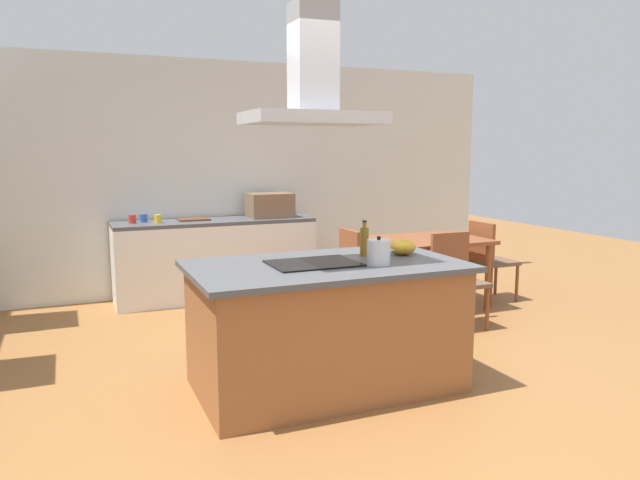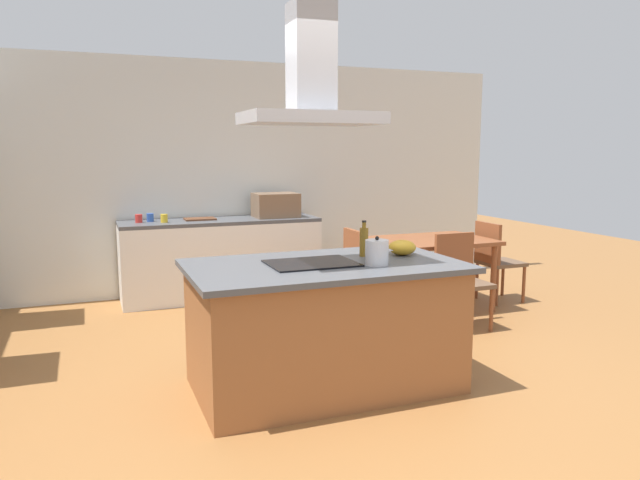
# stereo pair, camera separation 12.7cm
# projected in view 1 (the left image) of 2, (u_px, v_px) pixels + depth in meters

# --- Properties ---
(ground) EXTENTS (16.00, 16.00, 0.00)m
(ground) POSITION_uv_depth(u_px,v_px,m) (263.00, 329.00, 5.69)
(ground) COLOR #936033
(wall_back) EXTENTS (7.20, 0.10, 2.70)m
(wall_back) POSITION_uv_depth(u_px,v_px,m) (216.00, 178.00, 7.08)
(wall_back) COLOR silver
(wall_back) RESTS_ON ground
(kitchen_island) EXTENTS (1.90, 1.10, 0.90)m
(kitchen_island) POSITION_uv_depth(u_px,v_px,m) (326.00, 325.00, 4.25)
(kitchen_island) COLOR #995B33
(kitchen_island) RESTS_ON ground
(cooktop) EXTENTS (0.60, 0.44, 0.01)m
(cooktop) POSITION_uv_depth(u_px,v_px,m) (313.00, 263.00, 4.15)
(cooktop) COLOR black
(cooktop) RESTS_ON kitchen_island
(tea_kettle) EXTENTS (0.21, 0.16, 0.20)m
(tea_kettle) POSITION_uv_depth(u_px,v_px,m) (379.00, 252.00, 4.12)
(tea_kettle) COLOR silver
(tea_kettle) RESTS_ON kitchen_island
(olive_oil_bottle) EXTENTS (0.06, 0.06, 0.27)m
(olive_oil_bottle) POSITION_uv_depth(u_px,v_px,m) (364.00, 241.00, 4.45)
(olive_oil_bottle) COLOR olive
(olive_oil_bottle) RESTS_ON kitchen_island
(mixing_bowl) EXTENTS (0.21, 0.21, 0.11)m
(mixing_bowl) POSITION_uv_depth(u_px,v_px,m) (402.00, 247.00, 4.52)
(mixing_bowl) COLOR gold
(mixing_bowl) RESTS_ON kitchen_island
(back_counter) EXTENTS (2.22, 0.62, 0.90)m
(back_counter) POSITION_uv_depth(u_px,v_px,m) (215.00, 259.00, 6.83)
(back_counter) COLOR white
(back_counter) RESTS_ON ground
(countertop_microwave) EXTENTS (0.50, 0.38, 0.28)m
(countertop_microwave) POSITION_uv_depth(u_px,v_px,m) (270.00, 205.00, 6.99)
(countertop_microwave) COLOR brown
(countertop_microwave) RESTS_ON back_counter
(coffee_mug_red) EXTENTS (0.08, 0.08, 0.09)m
(coffee_mug_red) POSITION_uv_depth(u_px,v_px,m) (132.00, 219.00, 6.43)
(coffee_mug_red) COLOR red
(coffee_mug_red) RESTS_ON back_counter
(coffee_mug_blue) EXTENTS (0.08, 0.08, 0.09)m
(coffee_mug_blue) POSITION_uv_depth(u_px,v_px,m) (144.00, 218.00, 6.53)
(coffee_mug_blue) COLOR #2D56B2
(coffee_mug_blue) RESTS_ON back_counter
(coffee_mug_yellow) EXTENTS (0.08, 0.08, 0.09)m
(coffee_mug_yellow) POSITION_uv_depth(u_px,v_px,m) (158.00, 219.00, 6.46)
(coffee_mug_yellow) COLOR gold
(coffee_mug_yellow) RESTS_ON back_counter
(cutting_board) EXTENTS (0.34, 0.24, 0.02)m
(cutting_board) POSITION_uv_depth(u_px,v_px,m) (194.00, 219.00, 6.72)
(cutting_board) COLOR #59331E
(cutting_board) RESTS_ON back_counter
(dining_table) EXTENTS (1.40, 0.90, 0.75)m
(dining_table) POSITION_uv_depth(u_px,v_px,m) (419.00, 247.00, 6.34)
(dining_table) COLOR brown
(dining_table) RESTS_ON ground
(chair_at_left_end) EXTENTS (0.42, 0.42, 0.89)m
(chair_at_left_end) POSITION_uv_depth(u_px,v_px,m) (340.00, 268.00, 6.01)
(chair_at_left_end) COLOR brown
(chair_at_left_end) RESTS_ON ground
(chair_facing_island) EXTENTS (0.42, 0.42, 0.89)m
(chair_facing_island) POSITION_uv_depth(u_px,v_px,m) (456.00, 273.00, 5.75)
(chair_facing_island) COLOR brown
(chair_facing_island) RESTS_ON ground
(chair_at_right_end) EXTENTS (0.42, 0.42, 0.89)m
(chair_at_right_end) POSITION_uv_depth(u_px,v_px,m) (488.00, 256.00, 6.71)
(chair_at_right_end) COLOR brown
(chair_at_right_end) RESTS_ON ground
(range_hood) EXTENTS (0.90, 0.55, 0.78)m
(range_hood) POSITION_uv_depth(u_px,v_px,m) (313.00, 86.00, 3.97)
(range_hood) COLOR #ADADB2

